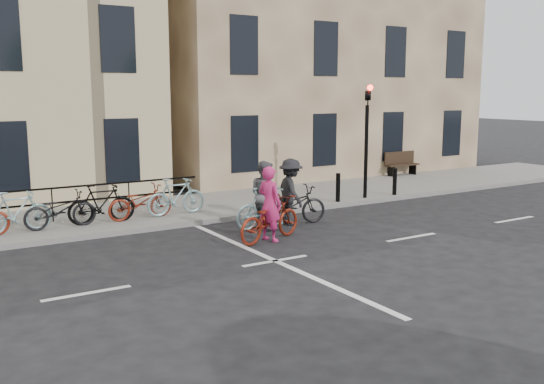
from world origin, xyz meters
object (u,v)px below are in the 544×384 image
traffic_light (367,127)px  bench (401,162)px  cyclist_pink (270,215)px  cyclist_grey (265,201)px  cyclist_dark (291,199)px

traffic_light → bench: bearing=35.2°
cyclist_pink → bench: bearing=-76.2°
cyclist_grey → cyclist_dark: bearing=-96.9°
traffic_light → cyclist_grey: 5.29m
cyclist_pink → cyclist_dark: cyclist_pink is taller
bench → cyclist_grey: 10.75m
bench → cyclist_dark: (-8.73, -4.91, 0.04)m
cyclist_grey → cyclist_dark: size_ratio=0.90×
traffic_light → cyclist_grey: size_ratio=2.03×
traffic_light → cyclist_pink: 6.28m
traffic_light → cyclist_grey: bearing=-162.2°
bench → cyclist_pink: (-10.15, -6.13, -0.04)m
traffic_light → bench: (4.80, 3.39, -1.78)m
cyclist_pink → cyclist_grey: (0.60, 1.21, 0.10)m
bench → cyclist_pink: cyclist_pink is taller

